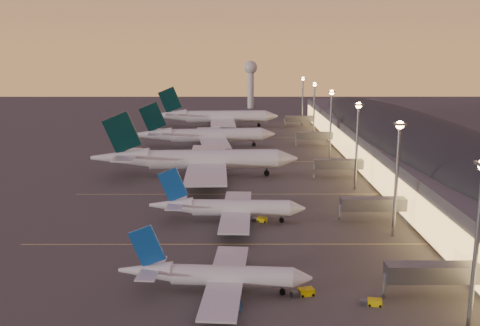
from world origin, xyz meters
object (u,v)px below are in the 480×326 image
Objects in this scene: airliner_narrow_south at (215,276)px; airliner_wide_near at (196,160)px; airliner_wide_mid at (204,136)px; baggage_tug_b at (303,292)px; radar_tower at (251,76)px; baggage_tug_a at (372,302)px; baggage_tug_c at (260,220)px; airliner_wide_far at (215,117)px; airliner_narrow_north at (228,208)px.

airliner_narrow_south is 85.47m from airliner_wide_near.
baggage_tug_b is (25.43, -138.12, -4.48)m from airliner_wide_mid.
radar_tower reaches higher than baggage_tug_a.
airliner_wide_mid is 100.70m from baggage_tug_c.
airliner_narrow_south is 0.50× the size of airliner_wide_far.
airliner_wide_near is at bearing -96.30° from radar_tower.
baggage_tug_b is (24.97, -86.02, -5.00)m from airliner_wide_near.
airliner_wide_near is 96.51m from baggage_tug_a.
baggage_tug_b reaches higher than baggage_tug_c.
airliner_wide_far is 16.08× the size of baggage_tug_b.
airliner_narrow_south is 8.91× the size of baggage_tug_c.
baggage_tug_b is (15.03, -1.17, -2.54)m from airliner_narrow_south.
airliner_wide_mid is 0.91× the size of airliner_wide_far.
baggage_tug_a is (36.20, -141.60, -4.54)m from airliner_wide_mid.
radar_tower is 7.77× the size of baggage_tug_b.
baggage_tug_a is (25.79, -4.65, -2.61)m from airliner_narrow_south.
baggage_tug_a is 0.98× the size of baggage_tug_c.
radar_tower is (22.88, 151.01, 16.86)m from airliner_wide_mid.
airliner_wide_near is (-9.94, 84.85, 2.46)m from airliner_narrow_south.
radar_tower is at bearing 104.63° from baggage_tug_c.
airliner_wide_mid is 140.52m from baggage_tug_b.
radar_tower reaches higher than airliner_wide_near.
airliner_wide_near is 89.71m from baggage_tug_b.
airliner_wide_near reaches higher than baggage_tug_b.
baggage_tug_c is (19.19, -46.56, -5.06)m from airliner_wide_near.
airliner_wide_far reaches higher than baggage_tug_b.
airliner_narrow_north is 0.56× the size of airliner_wide_near.
radar_tower is (12.47, 287.96, 18.79)m from airliner_narrow_south.
airliner_wide_near reaches higher than airliner_wide_mid.
airliner_wide_far is 2.07× the size of radar_tower.
radar_tower is 293.70m from baggage_tug_a.
baggage_tug_b reaches higher than baggage_tug_a.
airliner_wide_far is at bearing 87.14° from airliner_wide_near.
airliner_wide_near is 1.10× the size of airliner_wide_mid.
baggage_tug_b is at bearing -66.31° from baggage_tug_c.
radar_tower is 289.93m from baggage_tug_b.
airliner_wide_far is (-9.80, 157.60, 2.07)m from airliner_narrow_north.
airliner_narrow_south reaches higher than baggage_tug_a.
airliner_wide_far is (-8.42, 195.64, 2.46)m from airliner_narrow_south.
airliner_wide_mid is at bearing 116.64° from baggage_tug_c.
airliner_wide_far is 18.36× the size of baggage_tug_a.
airliner_wide_near is at bearing 100.99° from airliner_narrow_south.
airliner_narrow_south is at bearing -88.22° from baggage_tug_c.
airliner_narrow_north is at bearing -92.54° from radar_tower.
airliner_wide_near is at bearing 121.76° from baggage_tug_a.
airliner_narrow_south is 15.29m from baggage_tug_b.
baggage_tug_b is 1.12× the size of baggage_tug_c.
airliner_wide_far is at bearing 111.78° from baggage_tug_c.
airliner_wide_mid is 16.27× the size of baggage_tug_c.
baggage_tug_a is 11.32m from baggage_tug_b.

